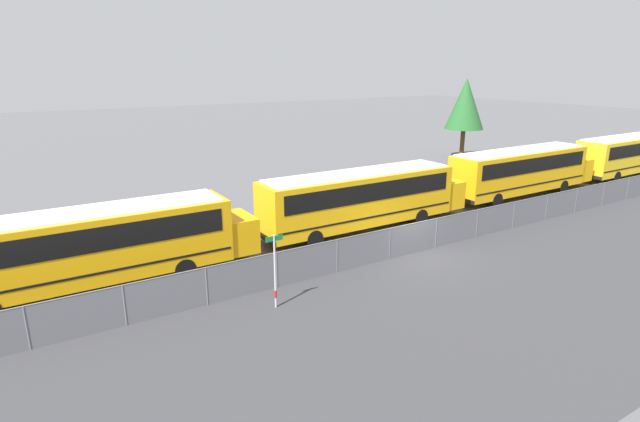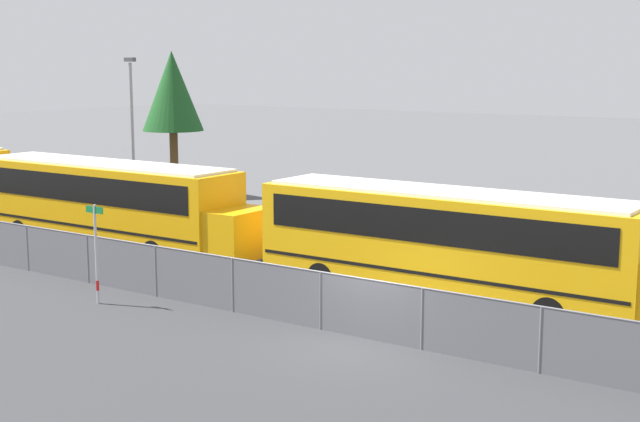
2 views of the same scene
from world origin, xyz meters
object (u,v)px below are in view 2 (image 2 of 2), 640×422
at_px(school_bus_1, 110,199).
at_px(tree_0, 172,92).
at_px(school_bus_2, 454,238).
at_px(light_pole, 132,124).
at_px(street_sign, 96,252).

distance_m(school_bus_1, tree_0, 14.72).
distance_m(school_bus_2, light_pole, 23.17).
distance_m(street_sign, tree_0, 22.36).
relative_size(school_bus_1, school_bus_2, 1.00).
height_order(school_bus_1, light_pole, light_pole).
height_order(school_bus_1, street_sign, school_bus_1).
height_order(school_bus_1, school_bus_2, same).
xyz_separation_m(street_sign, light_pole, (-13.05, 14.09, 2.45)).
relative_size(school_bus_2, light_pole, 1.81).
bearing_deg(light_pole, school_bus_2, -20.60).
bearing_deg(street_sign, school_bus_2, 34.90).
relative_size(school_bus_2, street_sign, 4.47).
bearing_deg(school_bus_1, light_pole, 131.75).
xyz_separation_m(school_bus_1, light_pole, (-7.59, 8.50, 2.06)).
bearing_deg(light_pole, school_bus_1, -48.25).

